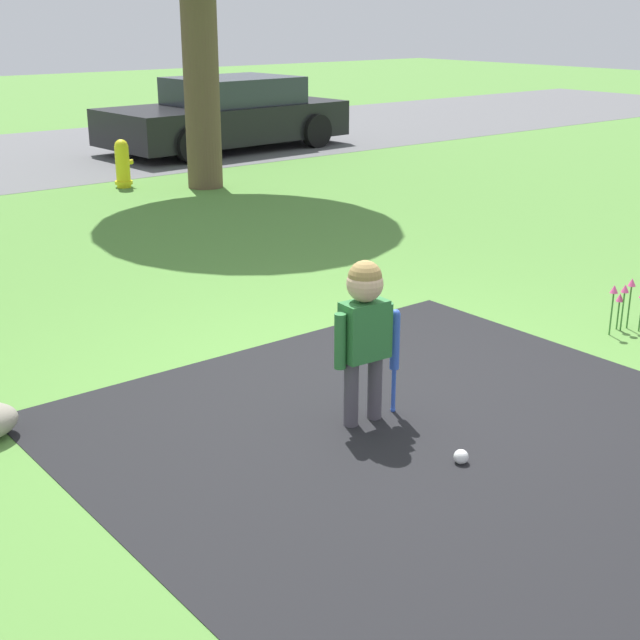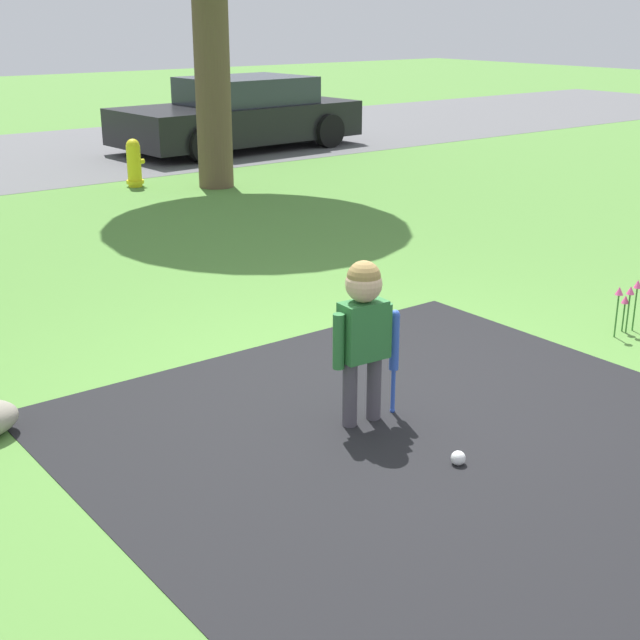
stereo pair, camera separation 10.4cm
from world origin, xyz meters
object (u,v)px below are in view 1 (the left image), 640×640
child (364,320)px  baseball_bat (395,346)px  parked_car (226,115)px  sports_ball (461,457)px  fire_hydrant (123,164)px

child → baseball_bat: 0.31m
child → parked_car: (5.34, 9.71, -0.06)m
sports_ball → fire_hydrant: size_ratio=0.12×
fire_hydrant → sports_ball: bearing=-104.9°
sports_ball → parked_car: size_ratio=0.02×
sports_ball → fire_hydrant: bearing=75.1°
sports_ball → parked_car: 11.69m
baseball_bat → fire_hydrant: same height
child → baseball_bat: child is taller
baseball_bat → parked_car: size_ratio=0.15×
parked_car → baseball_bat: bearing=58.9°
fire_hydrant → baseball_bat: bearing=-105.1°
fire_hydrant → child: bearing=-106.8°
parked_car → child: bearing=57.8°
child → baseball_bat: bearing=1.4°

